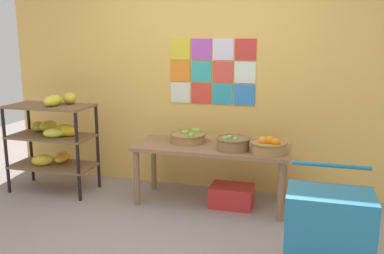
{
  "coord_description": "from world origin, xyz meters",
  "views": [
    {
      "loc": [
        1.17,
        -2.87,
        1.71
      ],
      "look_at": [
        0.07,
        1.02,
        0.86
      ],
      "focal_mm": 39.23,
      "sensor_mm": 36.0,
      "label": 1
    }
  ],
  "objects_px": {
    "display_table": "(211,153)",
    "fruit_basket_right": "(188,137)",
    "fruit_basket_centre": "(233,143)",
    "banana_shelf_unit": "(53,133)",
    "fruit_basket_back_left": "(269,146)",
    "produce_crate_under_table": "(232,196)",
    "shopping_cart": "(329,224)"
  },
  "relations": [
    {
      "from": "display_table",
      "to": "fruit_basket_right",
      "type": "distance_m",
      "value": 0.32
    },
    {
      "from": "fruit_basket_centre",
      "to": "produce_crate_under_table",
      "type": "bearing_deg",
      "value": 102.58
    },
    {
      "from": "fruit_basket_centre",
      "to": "produce_crate_under_table",
      "type": "distance_m",
      "value": 0.6
    },
    {
      "from": "banana_shelf_unit",
      "to": "fruit_basket_right",
      "type": "height_order",
      "value": "banana_shelf_unit"
    },
    {
      "from": "banana_shelf_unit",
      "to": "display_table",
      "type": "distance_m",
      "value": 1.82
    },
    {
      "from": "fruit_basket_centre",
      "to": "fruit_basket_right",
      "type": "distance_m",
      "value": 0.55
    },
    {
      "from": "fruit_basket_right",
      "to": "produce_crate_under_table",
      "type": "xyz_separation_m",
      "value": [
        0.5,
        -0.1,
        -0.58
      ]
    },
    {
      "from": "display_table",
      "to": "shopping_cart",
      "type": "height_order",
      "value": "shopping_cart"
    },
    {
      "from": "banana_shelf_unit",
      "to": "fruit_basket_centre",
      "type": "relative_size",
      "value": 3.25
    },
    {
      "from": "fruit_basket_back_left",
      "to": "produce_crate_under_table",
      "type": "xyz_separation_m",
      "value": [
        -0.37,
        0.11,
        -0.59
      ]
    },
    {
      "from": "fruit_basket_centre",
      "to": "banana_shelf_unit",
      "type": "bearing_deg",
      "value": 179.75
    },
    {
      "from": "display_table",
      "to": "fruit_basket_right",
      "type": "height_order",
      "value": "fruit_basket_right"
    },
    {
      "from": "fruit_basket_right",
      "to": "banana_shelf_unit",
      "type": "bearing_deg",
      "value": -173.82
    },
    {
      "from": "banana_shelf_unit",
      "to": "fruit_basket_back_left",
      "type": "relative_size",
      "value": 3.08
    },
    {
      "from": "banana_shelf_unit",
      "to": "produce_crate_under_table",
      "type": "height_order",
      "value": "banana_shelf_unit"
    },
    {
      "from": "banana_shelf_unit",
      "to": "display_table",
      "type": "height_order",
      "value": "banana_shelf_unit"
    },
    {
      "from": "fruit_basket_centre",
      "to": "fruit_basket_right",
      "type": "xyz_separation_m",
      "value": [
        -0.52,
        0.18,
        -0.01
      ]
    },
    {
      "from": "fruit_basket_back_left",
      "to": "fruit_basket_right",
      "type": "xyz_separation_m",
      "value": [
        -0.87,
        0.22,
        -0.02
      ]
    },
    {
      "from": "fruit_basket_right",
      "to": "display_table",
      "type": "bearing_deg",
      "value": -18.83
    },
    {
      "from": "produce_crate_under_table",
      "to": "shopping_cart",
      "type": "xyz_separation_m",
      "value": [
        0.9,
        -1.3,
        0.38
      ]
    },
    {
      "from": "fruit_basket_right",
      "to": "shopping_cart",
      "type": "height_order",
      "value": "shopping_cart"
    },
    {
      "from": "display_table",
      "to": "fruit_basket_right",
      "type": "bearing_deg",
      "value": 161.17
    },
    {
      "from": "banana_shelf_unit",
      "to": "produce_crate_under_table",
      "type": "distance_m",
      "value": 2.11
    },
    {
      "from": "produce_crate_under_table",
      "to": "fruit_basket_centre",
      "type": "bearing_deg",
      "value": -77.42
    },
    {
      "from": "banana_shelf_unit",
      "to": "produce_crate_under_table",
      "type": "bearing_deg",
      "value": 1.78
    },
    {
      "from": "banana_shelf_unit",
      "to": "fruit_basket_centre",
      "type": "bearing_deg",
      "value": -0.25
    },
    {
      "from": "banana_shelf_unit",
      "to": "fruit_basket_back_left",
      "type": "height_order",
      "value": "banana_shelf_unit"
    },
    {
      "from": "banana_shelf_unit",
      "to": "fruit_basket_back_left",
      "type": "distance_m",
      "value": 2.41
    },
    {
      "from": "display_table",
      "to": "fruit_basket_back_left",
      "type": "xyz_separation_m",
      "value": [
        0.59,
        -0.12,
        0.15
      ]
    },
    {
      "from": "display_table",
      "to": "shopping_cart",
      "type": "relative_size",
      "value": 1.87
    },
    {
      "from": "fruit_basket_back_left",
      "to": "shopping_cart",
      "type": "relative_size",
      "value": 0.43
    },
    {
      "from": "banana_shelf_unit",
      "to": "fruit_basket_right",
      "type": "distance_m",
      "value": 1.54
    }
  ]
}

